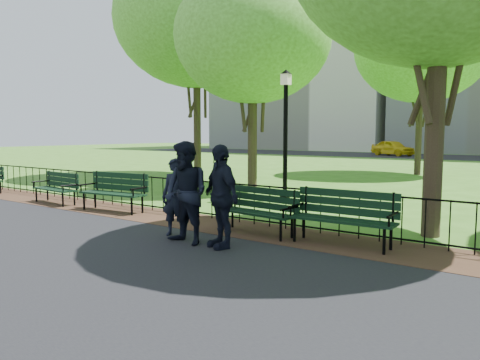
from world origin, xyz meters
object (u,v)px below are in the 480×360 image
Objects in this scene: tree_far_c at (422,45)px; taxi at (393,148)px; park_bench_right_a at (344,212)px; person_mid at (186,193)px; park_bench_main at (242,202)px; person_left at (176,197)px; tree_mid_w at (196,17)px; park_bench_left_b at (58,185)px; person_right at (221,196)px; tree_near_w at (253,36)px; park_bench_left_a at (115,188)px; lamppost at (285,130)px.

tree_far_c is 2.20× the size of taxi.
park_bench_right_a is 0.22× the size of tree_far_c.
person_mid is at bearing -142.97° from taxi.
park_bench_main is 1.35m from person_left.
tree_mid_w is at bearing 108.16° from person_left.
taxi is at bearing 96.28° from park_bench_left_b.
person_left reaches higher than park_bench_left_b.
person_right is (1.30, -0.22, 0.15)m from person_left.
park_bench_main is at bearing -177.61° from park_bench_right_a.
person_mid is (-0.19, -1.45, 0.32)m from park_bench_main.
tree_near_w is 9.94m from person_mid.
park_bench_left_b is at bearing 176.72° from park_bench_left_a.
tree_near_w reaches higher than park_bench_main.
park_bench_left_b is 0.17× the size of tree_mid_w.
taxi is (-6.85, 34.41, -0.08)m from person_left.
lamppost is at bearing -94.05° from tree_far_c.
person_mid is at bearing -63.34° from tree_near_w.
person_mid is (3.98, -7.92, -4.50)m from tree_near_w.
taxi is at bearing 127.41° from person_right.
park_bench_right_a is 0.19× the size of tree_mid_w.
tree_near_w is (-6.31, 6.31, 4.83)m from park_bench_right_a.
lamppost is at bearing -31.28° from tree_mid_w.
tree_far_c reaches higher than person_mid.
taxi is (-3.52, 26.89, -4.75)m from tree_near_w.
park_bench_left_a is at bearing 6.97° from park_bench_left_b.
lamppost is (-3.68, 4.19, 1.48)m from park_bench_right_a.
person_mid is 0.67m from person_right.
lamppost is at bearing -143.15° from taxi.
tree_mid_w is at bearing 140.03° from park_bench_right_a.
tree_far_c is at bearing 68.71° from person_left.
person_left is at bearing -26.13° from park_bench_left_a.
tree_mid_w is (-4.74, 8.64, 6.58)m from park_bench_left_a.
park_bench_main is 0.51× the size of lamppost.
tree_far_c is at bearing 73.93° from park_bench_left_b.
person_mid is (3.91, -1.59, 0.33)m from park_bench_left_a.
taxi is at bearing 107.81° from person_mid.
tree_far_c is (-0.75, 15.54, 5.48)m from park_bench_main.
person_left is (5.64, -1.08, 0.22)m from park_bench_left_b.
park_bench_right_a is 10.14m from tree_near_w.
person_left is at bearing -90.33° from tree_far_c.
person_mid is (1.35, -5.80, -1.15)m from lamppost.
tree_mid_w is at bearing 153.63° from tree_near_w.
tree_far_c reaches higher than park_bench_main.
lamppost reaches higher than park_bench_main.
park_bench_left_a is 0.49× the size of taxi.
park_bench_main is 0.22× the size of tree_far_c.
park_bench_main is at bearing -57.20° from tree_near_w.
person_left reaches higher than park_bench_main.
park_bench_left_b is 11.25m from tree_mid_w.
lamppost reaches higher than person_right.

